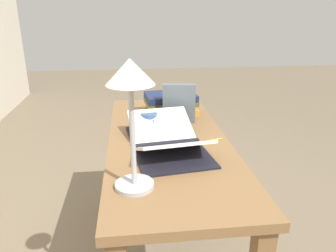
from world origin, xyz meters
The scene contains 7 objects.
reading_desk centered at (0.00, 0.00, 0.64)m, with size 1.35×0.55×0.77m.
open_book centered at (-0.09, 0.01, 0.80)m, with size 0.56×0.37×0.11m.
book_stack_tall centered at (0.35, -0.06, 0.83)m, with size 0.22×0.32×0.12m.
book_standing_upright centered at (0.21, -0.08, 0.88)m, with size 0.06×0.17×0.21m.
reading_lamp centered at (-0.43, 0.16, 1.11)m, with size 0.15×0.15×0.44m.
coffee_mug centered at (0.09, 0.08, 0.82)m, with size 0.11×0.08×0.10m.
pencil centered at (-0.07, -0.17, 0.78)m, with size 0.06×0.16×0.01m.
Camera 1 is at (-1.41, 0.16, 1.36)m, focal length 35.00 mm.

